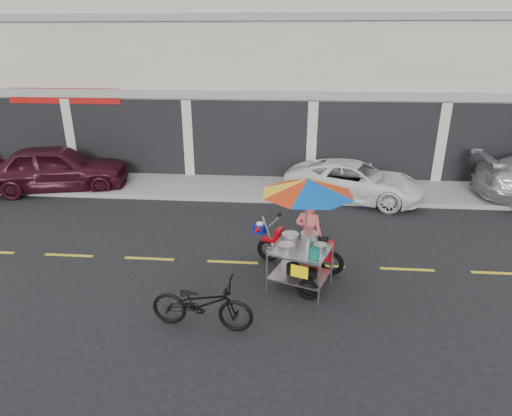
# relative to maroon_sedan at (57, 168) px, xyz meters

# --- Properties ---
(ground) EXTENTS (90.00, 90.00, 0.00)m
(ground) POSITION_rel_maroon_sedan_xyz_m (8.70, -4.70, -0.79)
(ground) COLOR black
(sidewalk) EXTENTS (45.00, 3.00, 0.15)m
(sidewalk) POSITION_rel_maroon_sedan_xyz_m (8.70, 0.80, -0.72)
(sidewalk) COLOR gray
(sidewalk) RESTS_ON ground
(shophouse_block) EXTENTS (36.00, 8.11, 10.40)m
(shophouse_block) POSITION_rel_maroon_sedan_xyz_m (11.52, 5.89, 3.44)
(shophouse_block) COLOR beige
(shophouse_block) RESTS_ON ground
(centerline) EXTENTS (42.00, 0.10, 0.01)m
(centerline) POSITION_rel_maroon_sedan_xyz_m (8.70, -4.70, -0.79)
(centerline) COLOR gold
(centerline) RESTS_ON ground
(maroon_sedan) EXTENTS (4.98, 2.96, 1.59)m
(maroon_sedan) POSITION_rel_maroon_sedan_xyz_m (0.00, 0.00, 0.00)
(maroon_sedan) COLOR #360D17
(maroon_sedan) RESTS_ON ground
(white_pickup) EXTENTS (4.81, 3.33, 1.22)m
(white_pickup) POSITION_rel_maroon_sedan_xyz_m (10.05, -0.01, -0.18)
(white_pickup) COLOR white
(white_pickup) RESTS_ON ground
(near_bicycle) EXTENTS (1.92, 0.82, 0.98)m
(near_bicycle) POSITION_rel_maroon_sedan_xyz_m (6.50, -7.15, -0.30)
(near_bicycle) COLOR black
(near_bicycle) RESTS_ON ground
(food_vendor_rig) EXTENTS (2.37, 2.45, 2.42)m
(food_vendor_rig) POSITION_rel_maroon_sedan_xyz_m (8.34, -5.33, 0.72)
(food_vendor_rig) COLOR black
(food_vendor_rig) RESTS_ON ground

